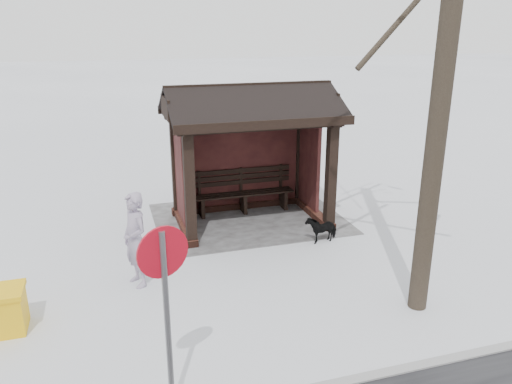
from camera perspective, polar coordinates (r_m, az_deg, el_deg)
ground at (r=11.30m, az=-0.59°, el=-3.42°), size 120.00×120.00×0.00m
kerb at (r=6.86m, az=13.32°, el=-19.82°), size 120.00×0.15×0.06m
trampled_patch at (r=11.47m, az=-0.87°, el=-3.03°), size 4.20×3.20×0.02m
bus_shelter at (r=10.83m, az=-0.86°, el=7.58°), size 3.60×2.40×3.09m
pedestrian at (r=8.58m, az=-13.61°, el=-5.34°), size 0.59×0.70×1.64m
dog at (r=10.32m, az=7.48°, el=-4.15°), size 0.69×0.41×0.54m
road_sign at (r=5.44m, az=-10.40°, el=-10.00°), size 0.56×0.21×2.26m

